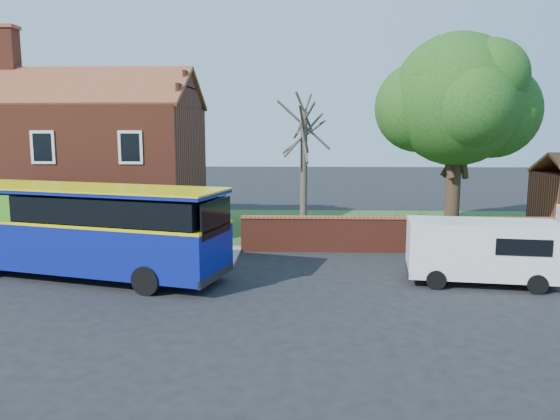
{
  "coord_description": "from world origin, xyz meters",
  "views": [
    {
      "loc": [
        4.61,
        -16.84,
        5.49
      ],
      "look_at": [
        3.81,
        5.0,
        2.17
      ],
      "focal_mm": 35.0,
      "sensor_mm": 36.0,
      "label": 1
    }
  ],
  "objects": [
    {
      "name": "ground",
      "position": [
        0.0,
        0.0,
        0.0
      ],
      "size": [
        120.0,
        120.0,
        0.0
      ],
      "primitive_type": "plane",
      "color": "black",
      "rests_on": "ground"
    },
    {
      "name": "pavement",
      "position": [
        -7.0,
        5.75,
        0.06
      ],
      "size": [
        18.0,
        3.5,
        0.12
      ],
      "primitive_type": "cube",
      "color": "gray",
      "rests_on": "ground"
    },
    {
      "name": "kerb",
      "position": [
        -7.0,
        4.0,
        0.07
      ],
      "size": [
        18.0,
        0.15,
        0.14
      ],
      "primitive_type": "cube",
      "color": "slate",
      "rests_on": "ground"
    },
    {
      "name": "grass_strip",
      "position": [
        13.0,
        13.0,
        0.02
      ],
      "size": [
        26.0,
        12.0,
        0.04
      ],
      "primitive_type": "cube",
      "color": "#426B28",
      "rests_on": "ground"
    },
    {
      "name": "shop_building",
      "position": [
        -7.02,
        11.5,
        3.41
      ],
      "size": [
        12.3,
        8.13,
        10.5
      ],
      "color": "brown",
      "rests_on": "ground"
    },
    {
      "name": "boundary_wall",
      "position": [
        13.0,
        7.0,
        0.81
      ],
      "size": [
        22.0,
        0.38,
        1.6
      ],
      "color": "maroon",
      "rests_on": "ground"
    },
    {
      "name": "bus",
      "position": [
        -3.84,
        2.67,
        1.91
      ],
      "size": [
        11.41,
        5.63,
        3.37
      ],
      "rotation": [
        0.0,
        0.0,
        -0.27
      ],
      "color": "navy",
      "rests_on": "ground"
    },
    {
      "name": "van_near",
      "position": [
        11.04,
        2.15,
        1.25
      ],
      "size": [
        5.32,
        2.68,
        2.24
      ],
      "rotation": [
        0.0,
        0.0,
        -0.13
      ],
      "color": "white",
      "rests_on": "ground"
    },
    {
      "name": "large_tree",
      "position": [
        12.52,
        11.36,
        6.64
      ],
      "size": [
        8.32,
        6.58,
        10.15
      ],
      "color": "black",
      "rests_on": "ground"
    },
    {
      "name": "bare_tree",
      "position": [
        4.8,
        10.61,
        3.5
      ],
      "size": [
        2.56,
        3.05,
        6.83
      ],
      "color": "#4C4238",
      "rests_on": "ground"
    }
  ]
}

